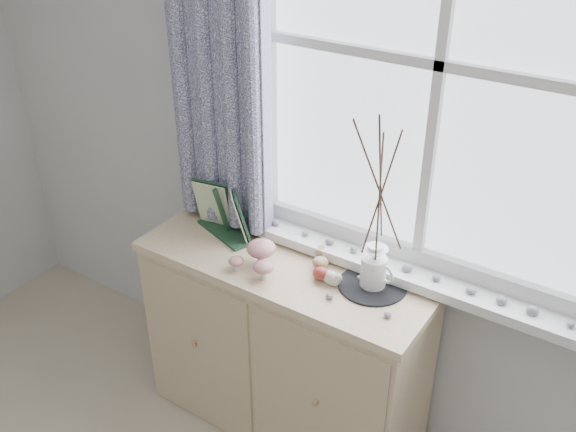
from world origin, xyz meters
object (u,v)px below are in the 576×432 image
object	(u,v)px
twig_pitcher	(380,187)
botanical_book	(220,212)
sideboard	(284,346)
toadstool_cluster	(259,255)

from	to	relation	value
twig_pitcher	botanical_book	bearing A→B (deg)	-152.31
sideboard	botanical_book	xyz separation A→B (m)	(-0.32, 0.02, 0.54)
sideboard	botanical_book	bearing A→B (deg)	176.40
botanical_book	twig_pitcher	distance (m)	0.74
sideboard	twig_pitcher	world-z (taller)	twig_pitcher
sideboard	twig_pitcher	bearing A→B (deg)	9.17
sideboard	toadstool_cluster	world-z (taller)	toadstool_cluster
botanical_book	toadstool_cluster	distance (m)	0.29
botanical_book	toadstool_cluster	size ratio (longest dim) A/B	1.76
toadstool_cluster	twig_pitcher	bearing A→B (deg)	18.16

